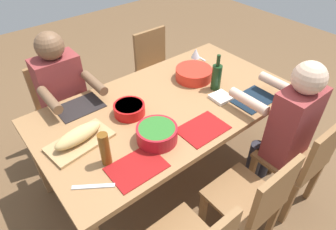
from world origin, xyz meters
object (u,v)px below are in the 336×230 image
at_px(chair_near_right, 61,104).
at_px(diner_near_right, 64,94).
at_px(chair_near_left, 156,67).
at_px(diner_far_left, 286,124).
at_px(chair_far_left, 301,160).
at_px(wine_bottle, 216,76).
at_px(chair_far_center, 254,200).
at_px(cutting_board, 80,142).
at_px(bread_loaf, 78,135).
at_px(wine_glass, 196,54).
at_px(dining_table, 168,111).
at_px(beer_bottle, 105,149).
at_px(serving_bowl_greens, 157,133).
at_px(serving_bowl_pasta, 194,73).
at_px(napkin_stack, 221,97).
at_px(serving_bowl_salad, 129,109).

bearing_deg(chair_near_right, diner_near_right, 90.00).
distance_m(chair_near_left, diner_far_left, 1.53).
xyz_separation_m(chair_far_left, wine_bottle, (0.11, -0.77, 0.37)).
bearing_deg(chair_far_left, chair_near_left, -90.00).
bearing_deg(chair_far_center, chair_near_right, -72.73).
distance_m(cutting_board, bread_loaf, 0.06).
distance_m(wine_bottle, wine_glass, 0.38).
relative_size(dining_table, beer_bottle, 8.71).
distance_m(chair_near_right, serving_bowl_greens, 1.17).
distance_m(diner_near_right, serving_bowl_pasta, 1.05).
xyz_separation_m(wine_glass, napkin_stack, (0.19, 0.48, -0.10)).
bearing_deg(chair_near_left, serving_bowl_pasta, 78.35).
bearing_deg(diner_far_left, chair_far_left, 90.00).
distance_m(wine_glass, napkin_stack, 0.53).
xyz_separation_m(diner_far_left, chair_far_center, (0.53, 0.18, -0.21)).
relative_size(cutting_board, wine_glass, 2.41).
bearing_deg(diner_far_left, chair_far_center, 19.22).
xyz_separation_m(beer_bottle, napkin_stack, (-0.98, -0.02, -0.10)).
height_order(beer_bottle, napkin_stack, beer_bottle).
xyz_separation_m(serving_bowl_pasta, wine_glass, (-0.15, -0.15, 0.06)).
height_order(dining_table, diner_near_right, diner_near_right).
bearing_deg(chair_near_left, cutting_board, 34.08).
bearing_deg(beer_bottle, diner_near_right, -97.11).
xyz_separation_m(chair_near_left, diner_far_left, (0.00, 1.51, 0.21)).
height_order(serving_bowl_pasta, wine_glass, wine_glass).
bearing_deg(chair_far_center, bread_loaf, -51.77).
xyz_separation_m(diner_far_left, napkin_stack, (0.18, -0.46, 0.05)).
height_order(diner_near_right, chair_far_left, diner_near_right).
height_order(cutting_board, bread_loaf, bread_loaf).
distance_m(dining_table, serving_bowl_greens, 0.41).
xyz_separation_m(diner_near_right, diner_far_left, (-1.05, 1.33, 0.00)).
height_order(dining_table, cutting_board, cutting_board).
distance_m(serving_bowl_pasta, napkin_stack, 0.34).
bearing_deg(serving_bowl_pasta, diner_far_left, 100.41).
bearing_deg(bread_loaf, napkin_stack, 167.51).
bearing_deg(serving_bowl_pasta, serving_bowl_salad, 5.06).
bearing_deg(serving_bowl_salad, napkin_stack, 156.15).
bearing_deg(serving_bowl_salad, bread_loaf, 7.16).
bearing_deg(serving_bowl_pasta, serving_bowl_greens, 30.05).
bearing_deg(serving_bowl_salad, chair_far_center, 107.19).
xyz_separation_m(chair_near_left, beer_bottle, (1.16, 1.07, 0.37)).
relative_size(dining_table, diner_near_right, 1.60).
bearing_deg(diner_far_left, dining_table, -51.56).
xyz_separation_m(cutting_board, wine_glass, (-1.22, -0.26, 0.11)).
relative_size(diner_near_right, cutting_board, 3.00).
bearing_deg(napkin_stack, chair_near_left, -99.70).
relative_size(beer_bottle, wine_glass, 1.33).
height_order(serving_bowl_salad, wine_glass, wine_glass).
height_order(serving_bowl_salad, napkin_stack, serving_bowl_salad).
height_order(serving_bowl_greens, wine_bottle, wine_bottle).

